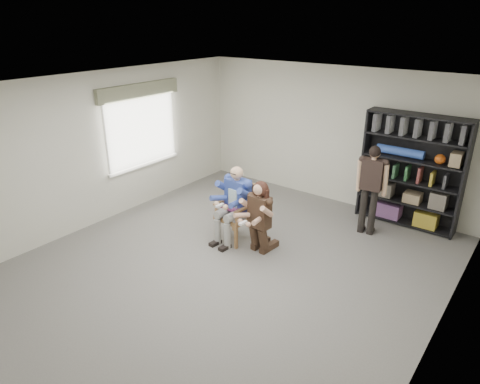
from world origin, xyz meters
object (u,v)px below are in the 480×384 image
Objects in this scene: armchair at (235,212)px; kneeling_woman at (258,218)px; seated_man at (235,204)px; standing_man at (370,191)px; bookshelf at (411,171)px.

kneeling_woman reaches higher than armchair.
kneeling_woman is at bearing -6.49° from armchair.
standing_man reaches higher than seated_man.
armchair is 0.84× the size of kneeling_woman.
seated_man reaches higher than armchair.
bookshelf is (2.18, 2.46, 0.53)m from armchair.
standing_man is at bearing 48.16° from seated_man.
bookshelf is at bearing 53.61° from seated_man.
armchair is 0.77× the size of seated_man.
bookshelf is (2.18, 2.46, 0.37)m from seated_man.
standing_man is (-0.43, -0.82, -0.22)m from bookshelf.
bookshelf is at bearing 63.35° from kneeling_woman.
standing_man is at bearing 48.16° from armchair.
seated_man is 1.09× the size of kneeling_woman.
standing_man is at bearing 61.40° from kneeling_woman.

